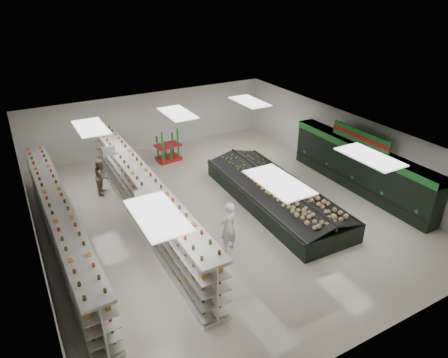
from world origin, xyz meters
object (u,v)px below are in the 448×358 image
produce_island (275,193)px  shopper_background (102,176)px  gondola_center (144,201)px  gondola_left (62,227)px  shopper_main (228,227)px  soda_endcap (168,147)px

produce_island → shopper_background: (-6.24, 4.65, 0.30)m
gondola_center → produce_island: 5.55m
gondola_left → gondola_center: gondola_center is taller
gondola_center → shopper_main: gondola_center is taller
produce_island → shopper_background: 7.79m
gondola_center → shopper_background: 3.41m
soda_endcap → shopper_main: 8.49m
shopper_main → soda_endcap: bearing=-112.6°
gondola_left → shopper_main: (5.16, -3.00, 0.07)m
produce_island → shopper_main: 3.87m
produce_island → shopper_main: shopper_main is taller
soda_endcap → gondola_left: bearing=-139.0°
soda_endcap → shopper_background: (-3.95, -1.91, 0.04)m
shopper_background → gondola_left: bearing=174.7°
shopper_main → shopper_background: bearing=-81.4°
gondola_center → soda_endcap: size_ratio=7.52×
soda_endcap → shopper_background: shopper_background is taller
gondola_center → produce_island: bearing=-14.2°
produce_island → shopper_main: (-3.37, -1.85, 0.45)m
gondola_center → gondola_left: bearing=-176.2°
soda_endcap → shopper_main: bearing=-97.3°
produce_island → gondola_center: bearing=165.8°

